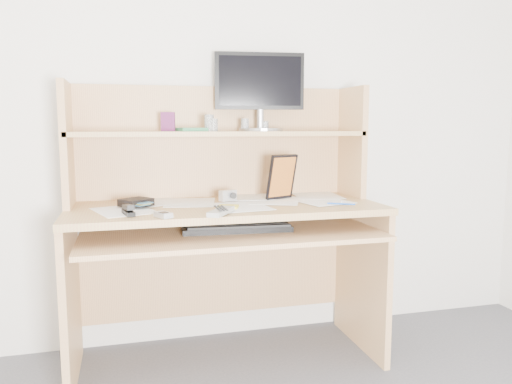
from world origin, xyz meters
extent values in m
cube|color=white|center=(0.00, 1.80, 1.25)|extent=(3.60, 0.04, 2.50)
cube|color=tan|center=(0.00, 1.48, 0.73)|extent=(1.40, 0.60, 0.03)
cube|color=tan|center=(-0.68, 1.48, 0.36)|extent=(0.03, 0.56, 0.72)
cube|color=tan|center=(0.68, 1.48, 0.36)|extent=(0.03, 0.56, 0.72)
cube|color=tan|center=(0.00, 1.77, 0.34)|extent=(1.34, 0.02, 0.41)
cube|color=tan|center=(0.00, 1.36, 0.64)|extent=(1.28, 0.55, 0.02)
cube|color=tan|center=(0.00, 1.77, 1.02)|extent=(1.40, 0.02, 0.55)
cube|color=tan|center=(-0.68, 1.63, 1.02)|extent=(0.03, 0.30, 0.55)
cube|color=tan|center=(0.68, 1.63, 1.02)|extent=(0.03, 0.30, 0.55)
cube|color=tan|center=(0.00, 1.63, 1.07)|extent=(1.38, 0.30, 0.02)
cube|color=white|center=(0.00, 1.48, 0.75)|extent=(1.32, 0.54, 0.01)
cube|color=black|center=(0.03, 1.38, 0.66)|extent=(0.49, 0.21, 0.02)
cube|color=black|center=(0.03, 1.38, 0.68)|extent=(0.45, 0.19, 0.01)
cube|color=#9FA09A|center=(-0.07, 1.22, 0.77)|extent=(0.14, 0.19, 0.02)
cube|color=silver|center=(-0.30, 1.22, 0.77)|extent=(0.07, 0.09, 0.02)
cube|color=black|center=(-0.43, 1.32, 0.77)|extent=(0.05, 0.12, 0.04)
cube|color=black|center=(-0.40, 1.52, 0.77)|extent=(0.16, 0.16, 0.03)
cube|color=#F4F440|center=(-0.01, 1.38, 0.76)|extent=(0.11, 0.11, 0.01)
cube|color=silver|center=(0.02, 1.56, 0.78)|extent=(0.09, 0.07, 0.05)
cube|color=black|center=(0.29, 1.54, 0.86)|extent=(0.15, 0.08, 0.22)
cylinder|color=blue|center=(0.49, 1.32, 0.76)|extent=(0.11, 0.07, 0.01)
cube|color=maroon|center=(-0.24, 1.65, 1.13)|extent=(0.07, 0.03, 0.09)
cube|color=#33805A|center=(-0.14, 1.63, 1.09)|extent=(0.14, 0.18, 0.02)
cylinder|color=black|center=(-0.03, 1.60, 1.11)|extent=(0.05, 0.05, 0.06)
cylinder|color=silver|center=(0.13, 1.65, 1.11)|extent=(0.05, 0.05, 0.06)
cylinder|color=black|center=(0.24, 1.68, 1.11)|extent=(0.05, 0.05, 0.05)
cylinder|color=white|center=(-0.05, 1.60, 1.12)|extent=(0.05, 0.05, 0.08)
cylinder|color=#A1A2A6|center=(0.21, 1.66, 1.09)|extent=(0.22, 0.22, 0.01)
cylinder|color=#A1A2A6|center=(0.21, 1.67, 1.14)|extent=(0.04, 0.04, 0.09)
cube|color=black|center=(0.21, 1.69, 1.32)|extent=(0.44, 0.08, 0.28)
cube|color=black|center=(0.21, 1.68, 1.32)|extent=(0.40, 0.05, 0.24)
camera|label=1|loc=(-0.44, -0.72, 1.10)|focal=35.00mm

